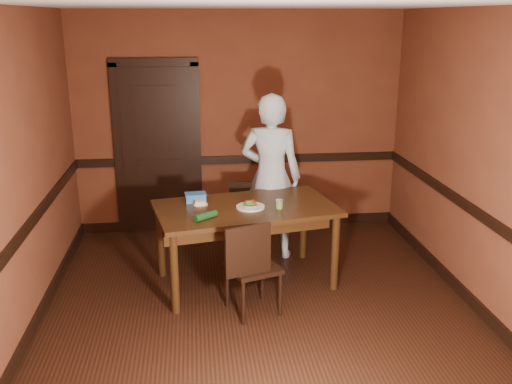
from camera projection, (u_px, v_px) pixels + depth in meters
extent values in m
cube|color=black|center=(260.00, 311.00, 5.27)|extent=(4.00, 4.50, 0.01)
cube|color=silver|center=(261.00, 4.00, 4.47)|extent=(4.00, 4.50, 0.01)
cube|color=brown|center=(239.00, 124.00, 7.01)|extent=(4.00, 0.02, 2.70)
cube|color=brown|center=(316.00, 290.00, 2.73)|extent=(4.00, 0.02, 2.70)
cube|color=brown|center=(18.00, 177.00, 4.66)|extent=(0.02, 4.50, 2.70)
cube|color=brown|center=(483.00, 164.00, 5.08)|extent=(0.02, 4.50, 2.70)
cube|color=black|center=(239.00, 159.00, 7.13)|extent=(4.00, 0.03, 0.10)
cube|color=black|center=(26.00, 229.00, 4.79)|extent=(0.03, 4.50, 0.10)
cube|color=black|center=(476.00, 212.00, 5.21)|extent=(0.03, 4.50, 0.10)
cube|color=black|center=(240.00, 223.00, 7.37)|extent=(4.00, 0.03, 0.12)
cube|color=black|center=(38.00, 318.00, 5.04)|extent=(0.03, 4.50, 0.12)
cube|color=black|center=(466.00, 295.00, 5.46)|extent=(0.03, 4.50, 0.12)
cube|color=black|center=(158.00, 152.00, 6.96)|extent=(0.85, 0.04, 2.05)
cube|color=black|center=(119.00, 153.00, 6.93)|extent=(0.10, 0.06, 2.15)
cube|color=black|center=(197.00, 151.00, 7.03)|extent=(0.10, 0.06, 2.15)
cube|color=black|center=(153.00, 62.00, 6.66)|extent=(1.05, 0.06, 0.10)
cube|color=#321D0C|center=(246.00, 245.00, 5.74)|extent=(1.91, 1.30, 0.82)
imported|color=silver|center=(271.00, 177.00, 6.28)|extent=(0.77, 0.63, 1.84)
cylinder|color=white|center=(250.00, 207.00, 5.57)|extent=(0.28, 0.28, 0.01)
cube|color=#A27A4E|center=(250.00, 205.00, 5.57)|extent=(0.13, 0.12, 0.02)
ellipsoid|color=green|center=(250.00, 203.00, 5.56)|extent=(0.12, 0.11, 0.03)
cylinder|color=#B92A08|center=(247.00, 201.00, 5.57)|extent=(0.05, 0.05, 0.01)
cylinder|color=#B92A08|center=(254.00, 202.00, 5.55)|extent=(0.05, 0.05, 0.01)
cylinder|color=#76AA61|center=(247.00, 202.00, 5.52)|extent=(0.03, 0.03, 0.01)
cylinder|color=#76AA61|center=(253.00, 201.00, 5.58)|extent=(0.03, 0.03, 0.01)
cylinder|color=#76AA61|center=(250.00, 202.00, 5.55)|extent=(0.03, 0.03, 0.01)
cylinder|color=#69984A|center=(279.00, 205.00, 5.55)|extent=(0.07, 0.07, 0.07)
cylinder|color=beige|center=(279.00, 200.00, 5.54)|extent=(0.07, 0.07, 0.01)
cylinder|color=white|center=(200.00, 205.00, 5.65)|extent=(0.15, 0.15, 0.01)
cube|color=#EECD7D|center=(200.00, 202.00, 5.65)|extent=(0.11, 0.07, 0.04)
cube|color=#3175C5|center=(196.00, 198.00, 5.75)|extent=(0.21, 0.15, 0.08)
cube|color=#3175C5|center=(195.00, 194.00, 5.73)|extent=(0.22, 0.16, 0.01)
cylinder|color=#144017|center=(206.00, 216.00, 5.25)|extent=(0.23, 0.20, 0.07)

